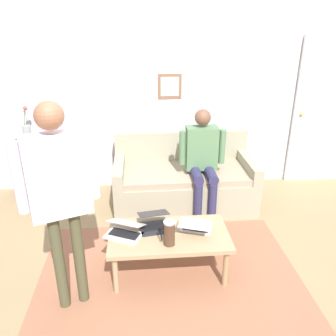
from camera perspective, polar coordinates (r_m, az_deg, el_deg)
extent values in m
plane|color=#957F58|center=(3.30, 1.95, -19.01)|extent=(7.68, 7.68, 0.00)
cube|color=#986247|center=(3.38, 0.30, -17.68)|extent=(2.43, 1.83, 0.01)
cube|color=silver|center=(4.71, -1.04, 12.68)|extent=(7.04, 0.10, 2.70)
cube|color=brown|center=(4.66, 0.28, 13.33)|extent=(0.31, 0.02, 0.32)
cube|color=silver|center=(4.65, 0.29, 13.31)|extent=(0.24, 0.00, 0.25)
cube|color=white|center=(5.34, 24.12, 8.37)|extent=(0.82, 0.05, 2.05)
sphere|color=tan|center=(5.16, 21.25, 8.31)|extent=(0.06, 0.06, 0.06)
cube|color=#9F9B83|center=(4.45, 2.66, -3.57)|extent=(1.74, 0.87, 0.42)
cube|color=tan|center=(4.32, 2.76, -0.74)|extent=(1.50, 0.79, 0.08)
cube|color=#9F9B83|center=(4.60, 2.18, 3.37)|extent=(1.74, 0.14, 0.46)
cube|color=#9F9B83|center=(4.49, 13.06, 0.45)|extent=(0.12, 0.87, 0.20)
cube|color=#9F9B83|center=(4.29, -8.08, -0.27)|extent=(0.12, 0.87, 0.20)
cube|color=tan|center=(3.21, 0.15, -11.10)|extent=(1.10, 0.60, 0.04)
cylinder|color=#A3855E|center=(3.23, 9.50, -16.01)|extent=(0.05, 0.05, 0.39)
cylinder|color=tan|center=(3.16, -8.68, -17.02)|extent=(0.05, 0.05, 0.39)
cylinder|color=#A18563|center=(3.59, 7.69, -11.30)|extent=(0.05, 0.05, 0.39)
cylinder|color=tan|center=(3.53, -8.26, -12.06)|extent=(0.05, 0.05, 0.39)
cube|color=#28282D|center=(3.27, -2.15, -9.87)|extent=(0.31, 0.27, 0.01)
cube|color=black|center=(3.28, -2.22, -9.59)|extent=(0.25, 0.17, 0.00)
cube|color=#28282D|center=(3.28, -2.47, -7.51)|extent=(0.31, 0.25, 0.07)
cube|color=black|center=(3.28, -2.46, -7.54)|extent=(0.28, 0.22, 0.06)
cube|color=silver|center=(3.29, 4.70, -9.74)|extent=(0.33, 0.29, 0.01)
cube|color=black|center=(3.27, 4.66, -9.78)|extent=(0.27, 0.19, 0.00)
cube|color=silver|center=(3.15, 4.44, -9.19)|extent=(0.33, 0.28, 0.01)
cube|color=#26212B|center=(3.15, 4.45, -9.17)|extent=(0.30, 0.25, 0.01)
cube|color=silver|center=(3.20, -7.37, -10.99)|extent=(0.38, 0.32, 0.01)
cube|color=black|center=(3.20, -7.24, -10.72)|extent=(0.30, 0.23, 0.00)
cube|color=silver|center=(3.19, -6.92, -8.97)|extent=(0.37, 0.30, 0.08)
cube|color=#2D2527|center=(3.19, -6.94, -8.99)|extent=(0.33, 0.27, 0.07)
cylinder|color=#4C3323|center=(3.01, 0.21, -10.80)|extent=(0.10, 0.10, 0.21)
cylinder|color=#B7B7BC|center=(2.95, 0.22, -8.96)|extent=(0.10, 0.10, 0.02)
sphere|color=#B2B2B7|center=(2.94, 0.22, -8.58)|extent=(0.03, 0.03, 0.03)
cube|color=black|center=(3.00, -1.05, -10.69)|extent=(0.01, 0.01, 0.15)
cube|color=#4E3123|center=(4.92, -21.35, -0.27)|extent=(0.42, 0.32, 0.77)
cylinder|color=#9CA4A8|center=(4.75, -22.22, 5.22)|extent=(0.10, 0.10, 0.22)
cylinder|color=#3D7038|center=(4.72, -22.61, 7.67)|extent=(0.04, 0.02, 0.19)
sphere|color=silver|center=(4.71, -22.80, 8.84)|extent=(0.05, 0.05, 0.05)
cylinder|color=#3D7038|center=(4.70, -22.41, 7.82)|extent=(0.01, 0.01, 0.22)
sphere|color=#D9495A|center=(4.68, -22.54, 9.11)|extent=(0.05, 0.05, 0.05)
cylinder|color=#3D7038|center=(4.71, -22.63, 7.80)|extent=(0.03, 0.01, 0.21)
sphere|color=gold|center=(4.70, -22.84, 9.09)|extent=(0.03, 0.03, 0.03)
cylinder|color=#4B4A31|center=(2.98, -17.53, -14.71)|extent=(0.09, 0.09, 0.88)
cylinder|color=#4B4A31|center=(3.00, -14.48, -14.10)|extent=(0.09, 0.09, 0.88)
cube|color=silver|center=(2.61, -17.81, -1.21)|extent=(0.48, 0.34, 0.62)
cylinder|color=silver|center=(2.58, -23.54, -1.59)|extent=(0.10, 0.10, 0.53)
cylinder|color=silver|center=(2.64, -12.36, 0.40)|extent=(0.10, 0.10, 0.53)
sphere|color=#9B6347|center=(2.47, -19.06, 8.15)|extent=(0.20, 0.20, 0.20)
cylinder|color=#2F2D53|center=(4.07, 7.33, -5.82)|extent=(0.10, 0.10, 0.50)
cylinder|color=#2F2D53|center=(4.04, 4.96, -5.95)|extent=(0.10, 0.10, 0.50)
cylinder|color=#2F2D53|center=(4.10, 7.03, -0.93)|extent=(0.12, 0.40, 0.12)
cylinder|color=#2F2D53|center=(4.07, 4.68, -1.02)|extent=(0.12, 0.40, 0.12)
cube|color=#578056|center=(4.15, 5.56, 3.32)|extent=(0.37, 0.20, 0.52)
cylinder|color=#578056|center=(4.14, 8.93, 3.49)|extent=(0.08, 0.08, 0.42)
cylinder|color=#578056|center=(4.06, 2.40, 3.34)|extent=(0.08, 0.08, 0.42)
sphere|color=brown|center=(4.03, 5.77, 8.33)|extent=(0.19, 0.19, 0.19)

